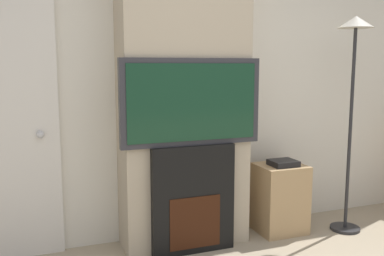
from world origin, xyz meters
name	(u,v)px	position (x,y,z in m)	size (l,w,h in m)	color
wall_back	(175,81)	(0.00, 2.03, 1.35)	(6.00, 0.06, 2.70)	silver
chimney_breast	(183,82)	(0.00, 1.81, 1.35)	(1.03, 0.39, 2.70)	tan
fireplace	(192,199)	(0.00, 1.61, 0.43)	(0.68, 0.15, 0.87)	black
television	(192,102)	(0.00, 1.61, 1.20)	(1.12, 0.07, 0.67)	#2D2D33
floor_lamp	(354,68)	(1.46, 1.54, 1.46)	(0.30, 0.30, 1.90)	#262628
media_stand	(280,197)	(0.88, 1.72, 0.31)	(0.41, 0.37, 0.66)	tan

